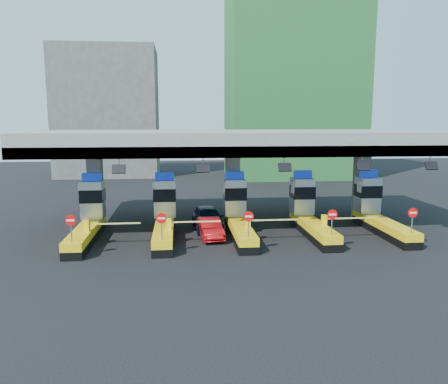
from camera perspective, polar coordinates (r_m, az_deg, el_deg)
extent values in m
plane|color=black|center=(30.26, 1.81, -5.51)|extent=(120.00, 120.00, 0.00)
cube|color=slate|center=(32.29, 1.15, 6.64)|extent=(28.00, 12.00, 1.50)
cube|color=#4C4C49|center=(26.67, 2.65, 5.26)|extent=(28.00, 0.60, 0.70)
cube|color=slate|center=(32.95, -16.40, 0.20)|extent=(1.00, 1.00, 5.50)
cube|color=slate|center=(32.63, 1.13, 0.49)|extent=(1.00, 1.00, 5.50)
cube|color=slate|center=(35.26, 17.48, 0.72)|extent=(1.00, 1.00, 5.50)
cylinder|color=slate|center=(26.67, -13.55, 3.72)|extent=(0.06, 0.06, 0.50)
cube|color=black|center=(26.50, -13.58, 2.93)|extent=(0.80, 0.38, 0.54)
cylinder|color=slate|center=(26.47, -2.74, 3.93)|extent=(0.06, 0.06, 0.50)
cube|color=black|center=(26.30, -2.71, 3.13)|extent=(0.80, 0.38, 0.54)
cylinder|color=slate|center=(27.20, 7.87, 3.99)|extent=(0.06, 0.06, 0.50)
cube|color=black|center=(27.04, 7.95, 3.22)|extent=(0.80, 0.38, 0.54)
cylinder|color=slate|center=(28.80, 17.60, 3.93)|extent=(0.06, 0.06, 0.50)
cube|color=black|center=(28.65, 17.73, 3.20)|extent=(0.80, 0.38, 0.54)
cylinder|color=slate|center=(30.86, 25.31, 3.80)|extent=(0.06, 0.06, 0.50)
cube|color=black|center=(30.72, 25.45, 3.12)|extent=(0.80, 0.38, 0.54)
cube|color=black|center=(29.60, -17.58, -5.78)|extent=(1.20, 8.00, 0.50)
cube|color=#E5B70C|center=(29.48, -17.63, -4.84)|extent=(1.20, 8.00, 0.50)
cube|color=#9EA3A8|center=(31.86, -16.75, -0.93)|extent=(1.50, 1.50, 2.60)
cube|color=black|center=(31.79, -16.78, -0.40)|extent=(1.56, 1.56, 0.90)
cube|color=#0C2DBF|center=(31.63, -16.88, 1.89)|extent=(1.30, 0.35, 0.55)
cube|color=white|center=(31.62, -18.33, 0.21)|extent=(0.06, 0.70, 0.90)
cylinder|color=slate|center=(25.86, -19.32, -4.79)|extent=(0.07, 0.07, 1.30)
cylinder|color=red|center=(25.70, -19.41, -3.51)|extent=(0.60, 0.04, 0.60)
cube|color=white|center=(25.68, -19.42, -3.52)|extent=(0.42, 0.02, 0.10)
cube|color=#E5B70C|center=(28.13, -17.47, -4.23)|extent=(0.30, 0.35, 0.70)
cube|color=white|center=(27.82, -14.15, -4.02)|extent=(3.20, 0.08, 0.08)
cube|color=black|center=(28.99, -7.81, -5.74)|extent=(1.20, 8.00, 0.50)
cube|color=#E5B70C|center=(28.87, -7.83, -4.78)|extent=(1.20, 8.00, 0.50)
cube|color=#9EA3A8|center=(31.29, -7.73, -0.79)|extent=(1.50, 1.50, 2.60)
cube|color=black|center=(31.22, -7.74, -0.26)|extent=(1.56, 1.56, 0.90)
cube|color=#0C2DBF|center=(31.06, -7.79, 2.08)|extent=(1.30, 0.35, 0.55)
cube|color=white|center=(30.92, -9.25, 0.37)|extent=(0.06, 0.70, 0.90)
cylinder|color=slate|center=(25.16, -8.14, -4.74)|extent=(0.07, 0.07, 1.30)
cylinder|color=red|center=(25.00, -8.18, -3.42)|extent=(0.60, 0.04, 0.60)
cube|color=white|center=(24.97, -8.18, -3.44)|extent=(0.42, 0.02, 0.10)
cube|color=#E5B70C|center=(27.55, -7.21, -4.15)|extent=(0.30, 0.35, 0.70)
cube|color=white|center=(27.54, -3.77, -3.89)|extent=(3.20, 0.08, 0.08)
cube|color=black|center=(29.24, 2.07, -5.53)|extent=(1.20, 8.00, 0.50)
cube|color=#E5B70C|center=(29.12, 2.08, -4.58)|extent=(1.20, 8.00, 0.50)
cube|color=#9EA3A8|center=(31.52, 1.39, -0.64)|extent=(1.50, 1.50, 2.60)
cube|color=black|center=(31.46, 1.40, -0.11)|extent=(1.56, 1.56, 0.90)
cube|color=#0C2DBF|center=(31.30, 1.40, 2.21)|extent=(1.30, 0.35, 0.55)
cube|color=white|center=(31.03, 0.00, 0.51)|extent=(0.06, 0.70, 0.90)
cylinder|color=slate|center=(25.45, 3.21, -4.51)|extent=(0.07, 0.07, 1.30)
cylinder|color=red|center=(25.28, 3.23, -3.20)|extent=(0.60, 0.04, 0.60)
cube|color=white|center=(25.26, 3.24, -3.21)|extent=(0.42, 0.02, 0.10)
cube|color=#E5B70C|center=(27.88, 3.14, -3.94)|extent=(0.30, 0.35, 0.70)
cube|color=white|center=(28.16, 6.47, -3.64)|extent=(3.20, 0.08, 0.08)
cube|color=black|center=(30.32, 11.51, -5.18)|extent=(1.20, 8.00, 0.50)
cube|color=#E5B70C|center=(30.20, 11.54, -4.26)|extent=(1.20, 8.00, 0.50)
cube|color=#9EA3A8|center=(32.53, 10.16, -0.48)|extent=(1.50, 1.50, 2.60)
cube|color=black|center=(32.46, 10.19, 0.04)|extent=(1.56, 1.56, 0.90)
cube|color=#0C2DBF|center=(32.31, 10.24, 2.28)|extent=(1.30, 0.35, 0.55)
cube|color=white|center=(31.92, 8.97, 0.64)|extent=(0.06, 0.70, 0.90)
cylinder|color=slate|center=(26.68, 13.90, -4.12)|extent=(0.07, 0.07, 1.30)
cylinder|color=red|center=(26.53, 13.97, -2.88)|extent=(0.60, 0.04, 0.60)
cube|color=white|center=(26.50, 13.99, -2.89)|extent=(0.42, 0.02, 0.10)
cube|color=#E5B70C|center=(29.07, 12.94, -3.61)|extent=(0.30, 0.35, 0.70)
cube|color=white|center=(29.62, 15.98, -3.30)|extent=(3.20, 0.08, 0.08)
cube|color=black|center=(32.15, 20.08, -4.74)|extent=(1.20, 8.00, 0.50)
cube|color=#E5B70C|center=(32.04, 20.13, -3.87)|extent=(1.20, 8.00, 0.50)
cube|color=#9EA3A8|center=(34.24, 18.23, -0.32)|extent=(1.50, 1.50, 2.60)
cube|color=black|center=(34.18, 18.27, 0.17)|extent=(1.56, 1.56, 0.90)
cube|color=#0C2DBF|center=(34.03, 18.36, 2.30)|extent=(1.30, 0.35, 0.55)
cube|color=white|center=(33.55, 17.25, 0.75)|extent=(0.06, 0.70, 0.90)
cylinder|color=slate|center=(28.75, 23.35, -3.67)|extent=(0.07, 0.07, 1.30)
cylinder|color=red|center=(28.60, 23.45, -2.51)|extent=(0.60, 0.04, 0.60)
cube|color=white|center=(28.58, 23.47, -2.52)|extent=(0.42, 0.02, 0.10)
cube|color=#E5B70C|center=(31.03, 21.73, -3.24)|extent=(0.30, 0.35, 0.70)
cube|color=white|center=(31.81, 24.38, -2.93)|extent=(3.20, 0.08, 0.08)
cube|color=#1E5926|center=(63.39, 9.02, 14.75)|extent=(18.00, 12.00, 28.00)
cube|color=#4C4C49|center=(65.81, -14.90, 9.98)|extent=(14.00, 10.00, 18.00)
imported|color=black|center=(31.39, -2.11, -3.41)|extent=(2.36, 5.07, 1.68)
imported|color=#B10D12|center=(29.20, -1.83, -4.74)|extent=(1.75, 4.04, 1.29)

